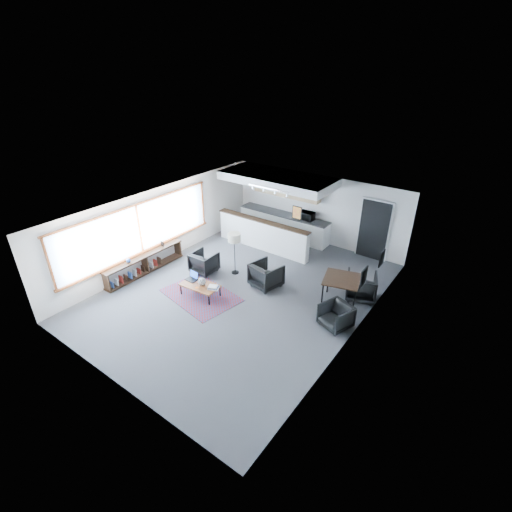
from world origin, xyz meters
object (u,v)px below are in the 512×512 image
Objects in this scene: book_stack at (213,287)px; armchair_left at (204,261)px; coffee_table at (200,286)px; ceramic_pot at (202,282)px; dining_table at (342,281)px; microwave at (307,215)px; laptop at (193,277)px; dining_chair_far at (361,287)px; armchair_right at (266,274)px; dining_chair_near at (336,317)px; floor_lamp at (234,239)px.

book_stack is 1.68m from armchair_left.
ceramic_pot is (0.06, 0.03, 0.15)m from coffee_table.
dining_table is at bearing -168.95° from armchair_left.
dining_table is at bearing -47.26° from microwave.
dining_chair_far is (4.28, 2.60, -0.08)m from laptop.
microwave reaches higher than dining_chair_far.
book_stack is (0.86, -0.03, -0.03)m from laptop.
dining_chair_far is at bearing -144.58° from armchair_right.
dining_chair_far is at bearing -162.97° from armchair_left.
dining_chair_near is at bearing 14.69° from laptop.
ceramic_pot is 3.96m from dining_chair_near.
ceramic_pot is at bearing -149.13° from dining_table.
armchair_left is at bearing -112.02° from microwave.
armchair_left is at bearing -161.03° from dining_chair_near.
ceramic_pot is at bearing -97.77° from microwave.
ceramic_pot is 1.99m from armchair_right.
laptop is (-0.40, 0.11, 0.10)m from coffee_table.
dining_chair_far is 1.33× the size of microwave.
floor_lamp reaches higher than ceramic_pot.
dining_table is at bearing -155.23° from armchair_right.
armchair_right is at bearing 46.58° from coffee_table.
laptop is 4.40m from dining_table.
dining_chair_near is (3.82, 1.00, -0.18)m from ceramic_pot.
dining_chair_far is at bearing 37.55° from book_stack.
laptop is at bearing -104.37° from floor_lamp.
coffee_table is at bearing 63.69° from armchair_right.
microwave is at bearing 148.14° from dining_chair_near.
coffee_table is at bearing -13.03° from laptop.
book_stack is at bearing -93.28° from microwave.
laptop is 1.10m from armchair_left.
armchair_left is (-0.93, 1.08, -0.10)m from ceramic_pot.
ceramic_pot is 0.30× the size of armchair_left.
floor_lamp reaches higher than armchair_right.
dining_chair_far is at bearing 30.10° from coffee_table.
microwave is at bearing 77.44° from coffee_table.
dining_chair_far reaches higher than laptop.
armchair_right is (1.68, 1.49, -0.02)m from laptop.
armchair_right is 2.67m from dining_chair_near.
armchair_left is 4.33m from microwave.
dining_table reaches higher than laptop.
floor_lamp reaches higher than dining_chair_near.
dining_chair_far is (3.82, 2.68, -0.13)m from ceramic_pot.
dining_chair_far is at bearing 59.16° from dining_table.
armchair_right reaches higher than coffee_table.
coffee_table is at bearing -145.30° from dining_chair_near.
floor_lamp is 2.28× the size of dining_chair_near.
book_stack is 0.27× the size of floor_lamp.
microwave is (1.56, 3.98, 0.72)m from armchair_left.
coffee_table is at bearing -98.39° from microwave.
microwave is (0.23, 5.00, 0.70)m from book_stack.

